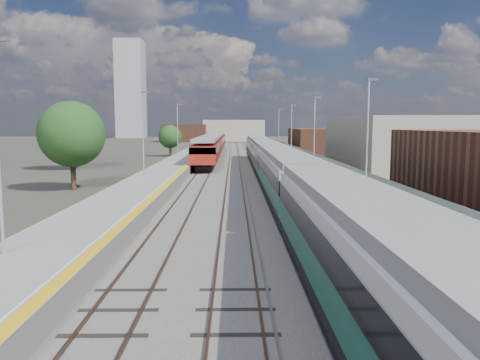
{
  "coord_description": "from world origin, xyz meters",
  "views": [
    {
      "loc": [
        -2.04,
        -8.22,
        5.58
      ],
      "look_at": [
        -1.67,
        20.09,
        2.2
      ],
      "focal_mm": 35.0,
      "sensor_mm": 36.0,
      "label": 1
    }
  ],
  "objects": [
    {
      "name": "buildings",
      "position": [
        -18.12,
        138.6,
        10.7
      ],
      "size": [
        72.0,
        185.5,
        40.0
      ],
      "color": "brown",
      "rests_on": "ground"
    },
    {
      "name": "tree_a",
      "position": [
        -15.73,
        31.53,
        4.75
      ],
      "size": [
        5.57,
        5.57,
        7.55
      ],
      "color": "#382619",
      "rests_on": "ground"
    },
    {
      "name": "tree_b",
      "position": [
        -21.87,
        49.53,
        5.22
      ],
      "size": [
        6.11,
        6.11,
        8.29
      ],
      "color": "#382619",
      "rests_on": "ground"
    },
    {
      "name": "platform_right",
      "position": [
        5.28,
        52.49,
        0.54
      ],
      "size": [
        4.7,
        155.0,
        8.52
      ],
      "color": "slate",
      "rests_on": "ground"
    },
    {
      "name": "green_train",
      "position": [
        1.5,
        32.82,
        2.18
      ],
      "size": [
        2.81,
        78.15,
        3.09
      ],
      "color": "black",
      "rests_on": "ground"
    },
    {
      "name": "ground",
      "position": [
        0.0,
        50.0,
        0.0
      ],
      "size": [
        320.0,
        320.0,
        0.0
      ],
      "primitive_type": "plane",
      "color": "#47443A",
      "rests_on": "ground"
    },
    {
      "name": "tree_d",
      "position": [
        24.5,
        67.24,
        3.66
      ],
      "size": [
        4.29,
        4.29,
        5.82
      ],
      "color": "#382619",
      "rests_on": "ground"
    },
    {
      "name": "platform_left",
      "position": [
        -9.05,
        52.49,
        0.52
      ],
      "size": [
        4.3,
        155.0,
        8.52
      ],
      "color": "slate",
      "rests_on": "ground"
    },
    {
      "name": "ballast_bed",
      "position": [
        -2.25,
        52.5,
        0.03
      ],
      "size": [
        10.5,
        155.0,
        0.06
      ],
      "primitive_type": "cube",
      "color": "#565451",
      "rests_on": "ground"
    },
    {
      "name": "tracks",
      "position": [
        -1.65,
        54.18,
        0.11
      ],
      "size": [
        8.96,
        160.0,
        0.17
      ],
      "color": "#4C3323",
      "rests_on": "ground"
    },
    {
      "name": "red_train",
      "position": [
        -5.5,
        73.46,
        2.24
      ],
      "size": [
        3.0,
        60.78,
        3.79
      ],
      "color": "black",
      "rests_on": "ground"
    },
    {
      "name": "tree_c",
      "position": [
        -13.18,
        73.85,
        3.45
      ],
      "size": [
        4.05,
        4.05,
        5.49
      ],
      "color": "#382619",
      "rests_on": "ground"
    }
  ]
}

